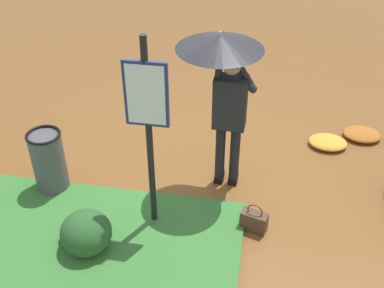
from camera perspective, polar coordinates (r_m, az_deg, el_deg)
ground_plane at (r=6.43m, az=2.13°, el=-2.57°), size 18.00×18.00×0.00m
person_with_umbrella at (r=5.32m, az=3.89°, el=8.43°), size 0.96×0.96×2.04m
info_sign_post at (r=4.75m, az=-5.31°, el=3.28°), size 0.44×0.07×2.30m
handbag at (r=5.50m, az=7.41°, el=-9.09°), size 0.33×0.22×0.37m
trash_bin at (r=6.06m, az=-16.73°, el=-2.04°), size 0.42×0.42×0.83m
shrub_cluster at (r=5.32m, az=-12.77°, el=-10.25°), size 0.60×0.55×0.49m
leaf_pile_near_person at (r=7.03m, az=15.91°, el=0.21°), size 0.54×0.43×0.12m
leaf_pile_by_bench at (r=7.35m, az=19.64°, el=1.11°), size 0.54×0.43×0.12m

